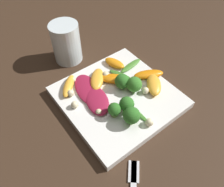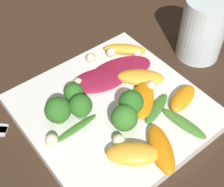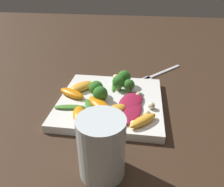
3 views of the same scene
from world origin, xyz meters
TOP-DOWN VIEW (x-y plane):
  - ground_plane at (0.00, 0.00)m, footprint 2.40×2.40m
  - plate at (0.00, 0.00)m, footprint 0.25×0.25m
  - drinking_glass at (-0.02, 0.21)m, footprint 0.08×0.08m
  - radicchio_leaf_0 at (-0.05, 0.01)m, footprint 0.08×0.10m
  - radicchio_leaf_1 at (-0.05, 0.06)m, footprint 0.08×0.11m
  - orange_segment_0 at (0.02, 0.04)m, footprint 0.08×0.08m
  - orange_segment_1 at (-0.08, 0.09)m, footprint 0.07×0.07m
  - orange_segment_2 at (-0.01, 0.07)m, footprint 0.07×0.08m
  - orange_segment_3 at (0.06, 0.09)m, footprint 0.04×0.06m
  - orange_segment_4 at (0.08, -0.03)m, footprint 0.07×0.08m
  - orange_segment_5 at (0.10, -0.00)m, footprint 0.08×0.06m
  - broccoli_floret_0 at (-0.03, -0.08)m, footprint 0.04×0.04m
  - broccoli_floret_1 at (-0.01, -0.05)m, footprint 0.03×0.03m
  - broccoli_floret_2 at (0.04, -0.01)m, footprint 0.04×0.04m
  - broccoli_floret_3 at (0.02, 0.01)m, footprint 0.04×0.04m
  - broccoli_floret_4 at (-0.04, -0.04)m, footprint 0.03×0.03m
  - arugula_sprig_0 at (-0.00, -0.07)m, footprint 0.01×0.07m
  - arugula_sprig_1 at (0.09, 0.06)m, footprint 0.08×0.03m
  - arugula_sprig_2 at (0.04, 0.05)m, footprint 0.04×0.07m
  - macadamia_nut_0 at (0.06, -0.04)m, footprint 0.02×0.02m
  - macadamia_nut_1 at (-0.06, 0.10)m, footprint 0.01×0.01m
  - macadamia_nut_2 at (-0.10, 0.03)m, footprint 0.02×0.02m
  - macadamia_nut_3 at (0.01, 0.06)m, footprint 0.02×0.02m
  - macadamia_nut_4 at (-0.07, -0.02)m, footprint 0.01×0.01m
  - macadamia_nut_5 at (-0.09, 0.07)m, footprint 0.02×0.02m
  - macadamia_nut_6 at (0.00, -0.11)m, footprint 0.02×0.02m

SIDE VIEW (x-z plane):
  - ground_plane at x=0.00m, z-range 0.00..0.00m
  - plate at x=0.00m, z-range 0.00..0.02m
  - arugula_sprig_0 at x=0.00m, z-range 0.02..0.02m
  - arugula_sprig_2 at x=0.04m, z-range 0.02..0.03m
  - arugula_sprig_1 at x=0.09m, z-range 0.02..0.03m
  - radicchio_leaf_1 at x=-0.05m, z-range 0.02..0.03m
  - radicchio_leaf_0 at x=-0.05m, z-range 0.02..0.03m
  - macadamia_nut_1 at x=-0.06m, z-range 0.02..0.03m
  - macadamia_nut_4 at x=-0.07m, z-range 0.02..0.03m
  - orange_segment_1 at x=-0.08m, z-range 0.02..0.04m
  - orange_segment_0 at x=0.02m, z-range 0.02..0.04m
  - orange_segment_3 at x=0.06m, z-range 0.02..0.04m
  - orange_segment_5 at x=0.10m, z-range 0.02..0.04m
  - macadamia_nut_0 at x=0.06m, z-range 0.02..0.04m
  - macadamia_nut_2 at x=-0.10m, z-range 0.02..0.04m
  - macadamia_nut_5 at x=-0.09m, z-range 0.02..0.04m
  - orange_segment_2 at x=-0.01m, z-range 0.02..0.04m
  - macadamia_nut_6 at x=0.00m, z-range 0.02..0.04m
  - macadamia_nut_3 at x=0.01m, z-range 0.02..0.04m
  - orange_segment_4 at x=0.08m, z-range 0.02..0.04m
  - broccoli_floret_4 at x=-0.04m, z-range 0.02..0.06m
  - broccoli_floret_3 at x=0.02m, z-range 0.02..0.06m
  - broccoli_floret_2 at x=0.04m, z-range 0.02..0.06m
  - broccoli_floret_1 at x=-0.01m, z-range 0.02..0.06m
  - broccoli_floret_0 at x=-0.03m, z-range 0.02..0.06m
  - drinking_glass at x=-0.02m, z-range 0.00..0.11m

